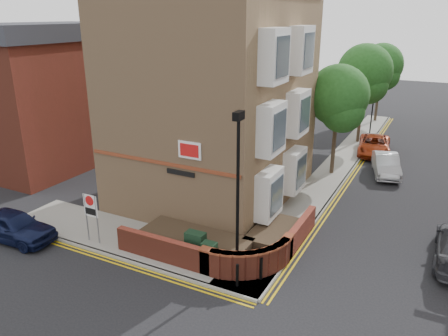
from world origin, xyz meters
TOP-DOWN VIEW (x-y plane):
  - ground at (0.00, 0.00)m, footprint 120.00×120.00m
  - pavement_corner at (-3.50, 1.50)m, footprint 13.00×3.00m
  - pavement_main at (2.00, 16.00)m, footprint 2.00×32.00m
  - kerb_side at (-3.50, 0.00)m, footprint 13.00×0.15m
  - kerb_main_near at (3.00, 16.00)m, footprint 0.15×32.00m
  - yellow_lines_side at (-3.50, -0.25)m, footprint 13.00×0.28m
  - yellow_lines_main at (3.25, 16.00)m, footprint 0.28×32.00m
  - corner_building at (-2.84, 8.00)m, footprint 8.95×10.40m
  - garden_wall at (0.00, 2.50)m, footprint 6.80×6.00m
  - lamppost at (1.60, 1.20)m, footprint 0.25×0.50m
  - utility_cabinet_large at (-0.30, 1.30)m, footprint 0.80×0.45m
  - utility_cabinet_small at (0.50, 1.00)m, footprint 0.55×0.40m
  - bollard_near at (2.00, 0.40)m, footprint 0.11×0.11m
  - bollard_far at (2.60, 1.20)m, footprint 0.11×0.11m
  - zone_sign at (-5.00, 0.50)m, footprint 0.72×0.07m
  - side_building at (-15.00, 8.00)m, footprint 6.40×10.40m
  - tree_near at (2.00, 14.05)m, footprint 3.64×3.65m
  - tree_mid at (2.00, 22.05)m, footprint 4.03×4.03m
  - tree_far at (2.00, 30.05)m, footprint 3.81×3.81m
  - traffic_light_assembly at (2.40, 25.00)m, footprint 0.20×0.16m
  - navy_hatchback at (-8.41, -0.84)m, footprint 4.13×1.88m
  - silver_car_near at (5.00, 15.53)m, footprint 2.37×4.20m
  - red_car_main at (3.60, 19.66)m, footprint 2.78×4.92m

SIDE VIEW (x-z plane):
  - ground at x=0.00m, z-range 0.00..0.00m
  - garden_wall at x=0.00m, z-range -0.60..0.60m
  - yellow_lines_side at x=-3.50m, z-range 0.00..0.01m
  - yellow_lines_main at x=3.25m, z-range 0.00..0.01m
  - pavement_corner at x=-3.50m, z-range 0.00..0.12m
  - pavement_main at x=2.00m, z-range 0.00..0.12m
  - kerb_side at x=-3.50m, z-range 0.00..0.12m
  - kerb_main_near at x=3.00m, z-range 0.00..0.12m
  - bollard_near at x=2.00m, z-range 0.12..1.02m
  - bollard_far at x=2.60m, z-range 0.12..1.02m
  - red_car_main at x=3.60m, z-range 0.00..1.29m
  - silver_car_near at x=5.00m, z-range 0.00..1.31m
  - utility_cabinet_small at x=0.50m, z-range 0.12..1.22m
  - navy_hatchback at x=-8.41m, z-range 0.00..1.37m
  - utility_cabinet_large at x=-0.30m, z-range 0.12..1.32m
  - zone_sign at x=-5.00m, z-range 0.54..2.74m
  - traffic_light_assembly at x=2.40m, z-range 0.68..4.88m
  - lamppost at x=1.60m, z-range 0.19..6.49m
  - side_building at x=-15.00m, z-range 0.05..9.05m
  - tree_near at x=2.00m, z-range 1.35..8.05m
  - tree_far at x=2.00m, z-range 1.41..8.42m
  - tree_mid at x=2.00m, z-range 1.49..8.91m
  - corner_building at x=-2.84m, z-range -0.57..13.03m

